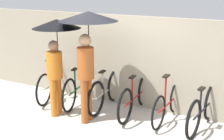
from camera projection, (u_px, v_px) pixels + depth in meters
ground_plane at (88, 136)px, 5.60m from camera, size 30.00×30.00×0.00m
back_wall at (129, 61)px, 6.80m from camera, size 11.45×0.12×1.99m
parked_bicycle_0 at (54, 82)px, 7.33m from camera, size 0.54×1.68×1.00m
parked_bicycle_1 at (78, 87)px, 7.03m from camera, size 0.54×1.74×0.99m
parked_bicycle_2 at (106, 91)px, 6.75m from camera, size 0.44×1.70×1.06m
parked_bicycle_3 at (136, 97)px, 6.45m from camera, size 0.44×1.79×1.06m
parked_bicycle_4 at (168, 103)px, 6.16m from camera, size 0.44×1.63×1.07m
parked_bicycle_5 at (203, 109)px, 5.80m from camera, size 0.44×1.70×1.02m
pedestrian_leading at (56, 41)px, 6.17m from camera, size 0.97×0.97×1.96m
pedestrian_center at (87, 34)px, 5.80m from camera, size 1.12×1.12×2.14m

